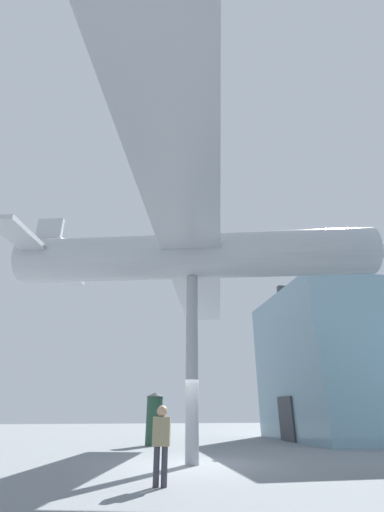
{
  "coord_description": "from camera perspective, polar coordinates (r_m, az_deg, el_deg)",
  "views": [
    {
      "loc": [
        12.15,
        -2.13,
        1.53
      ],
      "look_at": [
        0.0,
        0.0,
        7.13
      ],
      "focal_mm": 24.0,
      "sensor_mm": 36.0,
      "label": 1
    }
  ],
  "objects": [
    {
      "name": "glass_pavilion_left",
      "position": [
        25.02,
        27.11,
        -15.69
      ],
      "size": [
        8.85,
        11.5,
        9.06
      ],
      "color": "#7593A3",
      "rests_on": "ground_plane"
    },
    {
      "name": "ground_plane",
      "position": [
        12.43,
        0.0,
        -31.5
      ],
      "size": [
        80.0,
        80.0,
        0.0
      ],
      "primitive_type": "plane",
      "color": "gray"
    },
    {
      "name": "suspended_airplane",
      "position": [
        13.54,
        0.93,
        0.06
      ],
      "size": [
        20.11,
        15.42,
        2.85
      ],
      "rotation": [
        0.0,
        0.0,
        -0.25
      ],
      "color": "#B2B7BC",
      "rests_on": "support_pylon_central"
    },
    {
      "name": "visitor_person",
      "position": [
        8.97,
        -5.14,
        -28.06
      ],
      "size": [
        0.3,
        0.44,
        1.65
      ],
      "rotation": [
        0.0,
        0.0,
        1.36
      ],
      "color": "#383842",
      "rests_on": "ground_plane"
    },
    {
      "name": "info_kiosk",
      "position": [
        19.02,
        -6.31,
        -25.21
      ],
      "size": [
        0.92,
        0.92,
        2.4
      ],
      "color": "#234733",
      "rests_on": "ground_plane"
    },
    {
      "name": "support_pylon_central",
      "position": [
        12.44,
        0.0,
        -17.11
      ],
      "size": [
        0.44,
        0.44,
        6.23
      ],
      "color": "#999EA3",
      "rests_on": "ground_plane"
    }
  ]
}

